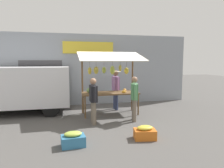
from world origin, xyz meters
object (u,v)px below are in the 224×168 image
object	(u,v)px
market_stall	(110,76)
produce_crate_side	(145,133)
vendor_with_sunhat	(116,86)
parked_van	(9,86)
shopper_in_grey_tee	(134,96)
shopper_in_striped_shirt	(93,98)
produce_crate_near	(73,140)

from	to	relation	value
market_stall	produce_crate_side	distance (m)	3.17
vendor_with_sunhat	parked_van	size ratio (longest dim) A/B	0.39
shopper_in_grey_tee	shopper_in_striped_shirt	bearing A→B (deg)	105.97
shopper_in_grey_tee	produce_crate_near	distance (m)	2.92
market_stall	shopper_in_striped_shirt	size ratio (longest dim) A/B	1.60
parked_van	market_stall	bearing A→B (deg)	166.97
market_stall	produce_crate_near	world-z (taller)	market_stall
market_stall	vendor_with_sunhat	xyz separation A→B (m)	(-0.42, -0.71, -0.53)
shopper_in_striped_shirt	parked_van	distance (m)	3.76
parked_van	shopper_in_striped_shirt	bearing A→B (deg)	146.22
shopper_in_striped_shirt	produce_crate_side	size ratio (longest dim) A/B	2.43
vendor_with_sunhat	produce_crate_near	xyz separation A→B (m)	(2.01, 3.58, -0.85)
market_stall	parked_van	bearing A→B (deg)	-13.92
produce_crate_near	market_stall	bearing A→B (deg)	-118.99
produce_crate_near	produce_crate_side	xyz separation A→B (m)	(-1.93, -0.04, -0.00)
parked_van	produce_crate_near	distance (m)	4.59
shopper_in_striped_shirt	market_stall	bearing A→B (deg)	-36.40
vendor_with_sunhat	produce_crate_side	bearing A→B (deg)	-2.06
market_stall	shopper_in_grey_tee	xyz separation A→B (m)	(-0.63, 1.12, -0.64)
shopper_in_grey_tee	shopper_in_striped_shirt	xyz separation A→B (m)	(1.46, 0.04, -0.01)
market_stall	parked_van	distance (m)	4.06
shopper_in_grey_tee	produce_crate_near	bearing A→B (deg)	142.56
market_stall	shopper_in_striped_shirt	bearing A→B (deg)	54.49
parked_van	produce_crate_side	distance (m)	5.79
shopper_in_striped_shirt	produce_crate_near	world-z (taller)	shopper_in_striped_shirt
shopper_in_striped_shirt	produce_crate_near	distance (m)	2.00
vendor_with_sunhat	parked_van	world-z (taller)	parked_van
parked_van	produce_crate_near	size ratio (longest dim) A/B	7.25
market_stall	parked_van	xyz separation A→B (m)	(3.92, -0.97, -0.43)
vendor_with_sunhat	shopper_in_grey_tee	xyz separation A→B (m)	(-0.21, 1.83, -0.11)
shopper_in_striped_shirt	parked_van	size ratio (longest dim) A/B	0.35
shopper_in_striped_shirt	produce_crate_side	distance (m)	2.16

